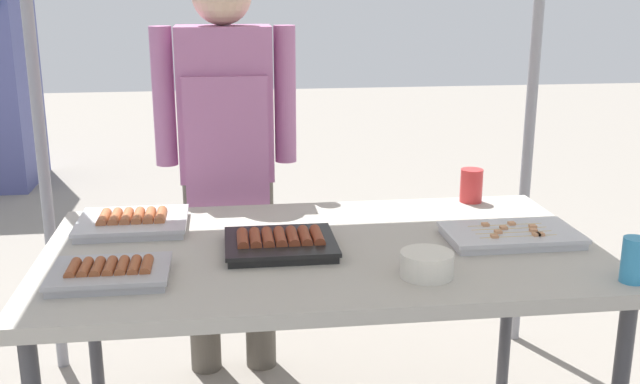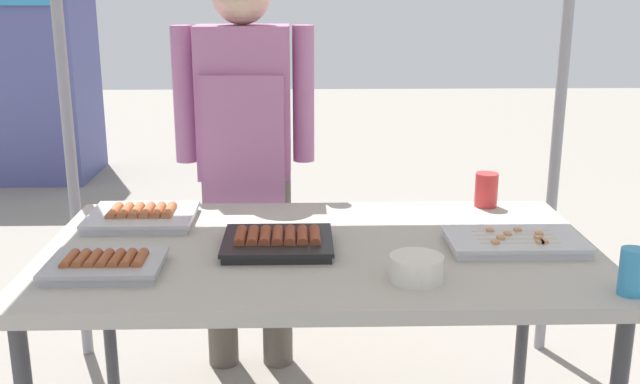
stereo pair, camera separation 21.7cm
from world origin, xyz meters
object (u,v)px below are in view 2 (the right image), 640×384
at_px(drink_cup_near_edge, 486,190).
at_px(neighbor_stall_left, 21,56).
at_px(stall_table, 320,263).
at_px(tray_spring_rolls, 142,216).
at_px(condiment_bowl, 416,268).
at_px(tray_pork_links, 105,265).
at_px(drink_cup_by_wok, 632,272).
at_px(tray_grilled_sausages, 278,242).
at_px(vendor_woman, 245,141).
at_px(tray_meat_skewers, 515,242).

relative_size(drink_cup_near_edge, neighbor_stall_left, 0.06).
bearing_deg(drink_cup_near_edge, stall_table, -145.78).
relative_size(tray_spring_rolls, condiment_bowl, 2.39).
bearing_deg(tray_spring_rolls, tray_pork_links, -91.31).
relative_size(condiment_bowl, drink_cup_by_wok, 1.18).
xyz_separation_m(tray_grilled_sausages, drink_cup_near_edge, (0.70, 0.41, 0.04)).
distance_m(tray_pork_links, vendor_woman, 0.95).
distance_m(condiment_bowl, neighbor_stall_left, 4.80).
bearing_deg(condiment_bowl, drink_cup_near_edge, 62.71).
bearing_deg(tray_grilled_sausages, drink_cup_near_edge, 30.34).
height_order(stall_table, tray_grilled_sausages, tray_grilled_sausages).
height_order(stall_table, tray_spring_rolls, tray_spring_rolls).
bearing_deg(drink_cup_by_wok, drink_cup_near_edge, 102.78).
bearing_deg(condiment_bowl, tray_meat_skewers, 36.42).
bearing_deg(tray_grilled_sausages, drink_cup_by_wok, -21.91).
bearing_deg(neighbor_stall_left, tray_meat_skewers, -54.32).
bearing_deg(tray_meat_skewers, neighbor_stall_left, 125.68).
relative_size(tray_spring_rolls, neighbor_stall_left, 0.18).
xyz_separation_m(stall_table, tray_spring_rolls, (-0.56, 0.24, 0.07)).
relative_size(drink_cup_near_edge, drink_cup_by_wok, 0.99).
height_order(tray_meat_skewers, tray_pork_links, tray_pork_links).
bearing_deg(tray_pork_links, drink_cup_near_edge, 26.67).
bearing_deg(drink_cup_near_edge, tray_grilled_sausages, -149.66).
bearing_deg(drink_cup_near_edge, vendor_woman, 159.88).
xyz_separation_m(tray_grilled_sausages, tray_spring_rolls, (-0.44, 0.26, -0.00)).
bearing_deg(stall_table, neighbor_stall_left, 119.98).
bearing_deg(tray_spring_rolls, condiment_bowl, -32.08).
bearing_deg(tray_grilled_sausages, vendor_woman, 101.13).
bearing_deg(condiment_bowl, neighbor_stall_left, 120.89).
bearing_deg(condiment_bowl, tray_spring_rolls, 147.92).
bearing_deg(tray_spring_rolls, drink_cup_by_wok, -24.89).
bearing_deg(vendor_woman, drink_cup_near_edge, 159.88).
bearing_deg(drink_cup_near_edge, tray_spring_rolls, -172.43).
height_order(stall_table, drink_cup_near_edge, drink_cup_near_edge).
distance_m(tray_meat_skewers, tray_spring_rolls, 1.16).
distance_m(tray_grilled_sausages, tray_meat_skewers, 0.69).
distance_m(tray_spring_rolls, neighbor_stall_left, 3.98).
relative_size(tray_grilled_sausages, tray_pork_links, 1.05).
relative_size(tray_pork_links, drink_cup_by_wok, 2.55).
xyz_separation_m(condiment_bowl, drink_cup_near_edge, (0.34, 0.66, 0.03)).
bearing_deg(drink_cup_near_edge, condiment_bowl, -117.29).
distance_m(drink_cup_by_wok, vendor_woman, 1.48).
relative_size(tray_meat_skewers, tray_spring_rolls, 1.17).
bearing_deg(neighbor_stall_left, drink_cup_by_wok, -54.85).
bearing_deg(condiment_bowl, tray_grilled_sausages, 145.94).
height_order(tray_grilled_sausages, tray_meat_skewers, tray_grilled_sausages).
height_order(tray_meat_skewers, drink_cup_near_edge, drink_cup_near_edge).
relative_size(tray_pork_links, neighbor_stall_left, 0.16).
height_order(drink_cup_by_wok, vendor_woman, vendor_woman).
height_order(tray_pork_links, vendor_woman, vendor_woman).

